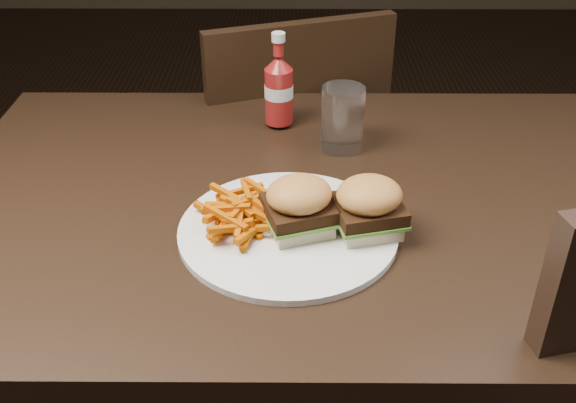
{
  "coord_description": "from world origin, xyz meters",
  "views": [
    {
      "loc": [
        -0.03,
        -0.92,
        1.33
      ],
      "look_at": [
        -0.03,
        -0.1,
        0.8
      ],
      "focal_mm": 42.0,
      "sensor_mm": 36.0,
      "label": 1
    }
  ],
  "objects_px": {
    "chair_far": "(274,174)",
    "tumbler": "(342,120)",
    "dining_table": "(308,204)",
    "ketchup_bottle": "(279,96)",
    "plate": "(288,231)"
  },
  "relations": [
    {
      "from": "dining_table",
      "to": "ketchup_bottle",
      "type": "xyz_separation_m",
      "value": [
        -0.05,
        0.25,
        0.08
      ]
    },
    {
      "from": "ketchup_bottle",
      "to": "plate",
      "type": "bearing_deg",
      "value": -86.92
    },
    {
      "from": "dining_table",
      "to": "ketchup_bottle",
      "type": "distance_m",
      "value": 0.27
    },
    {
      "from": "plate",
      "to": "ketchup_bottle",
      "type": "relative_size",
      "value": 3.05
    },
    {
      "from": "chair_far",
      "to": "plate",
      "type": "relative_size",
      "value": 1.35
    },
    {
      "from": "chair_far",
      "to": "tumbler",
      "type": "xyz_separation_m",
      "value": [
        0.14,
        -0.44,
        0.38
      ]
    },
    {
      "from": "dining_table",
      "to": "chair_far",
      "type": "xyz_separation_m",
      "value": [
        -0.07,
        0.6,
        -0.3
      ]
    },
    {
      "from": "ketchup_bottle",
      "to": "tumbler",
      "type": "bearing_deg",
      "value": -38.34
    },
    {
      "from": "chair_far",
      "to": "plate",
      "type": "height_order",
      "value": "plate"
    },
    {
      "from": "plate",
      "to": "ketchup_bottle",
      "type": "height_order",
      "value": "ketchup_bottle"
    },
    {
      "from": "chair_far",
      "to": "tumbler",
      "type": "relative_size",
      "value": 3.61
    },
    {
      "from": "plate",
      "to": "tumbler",
      "type": "height_order",
      "value": "tumbler"
    },
    {
      "from": "plate",
      "to": "chair_far",
      "type": "bearing_deg",
      "value": 93.38
    },
    {
      "from": "plate",
      "to": "tumbler",
      "type": "relative_size",
      "value": 2.68
    },
    {
      "from": "dining_table",
      "to": "plate",
      "type": "bearing_deg",
      "value": -106.2
    }
  ]
}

